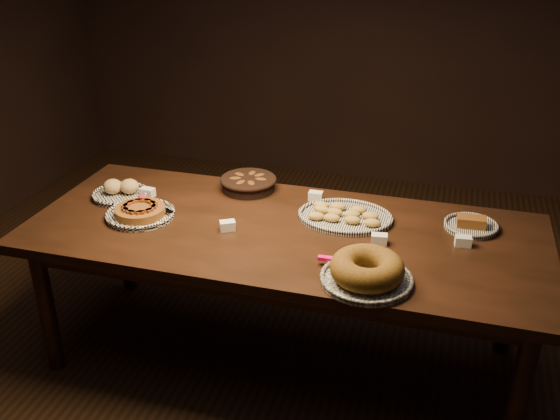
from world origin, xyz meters
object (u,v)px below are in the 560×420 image
(buffet_table, at_px, (283,243))
(apple_tart_plate, at_px, (140,212))
(madeleine_platter, at_px, (344,216))
(bundt_cake_plate, at_px, (367,271))

(buffet_table, bearing_deg, apple_tart_plate, -174.32)
(madeleine_platter, bearing_deg, bundt_cake_plate, -83.48)
(apple_tart_plate, xyz_separation_m, madeleine_platter, (0.95, 0.25, -0.00))
(buffet_table, height_order, madeleine_platter, madeleine_platter)
(apple_tart_plate, bearing_deg, bundt_cake_plate, -8.11)
(madeleine_platter, relative_size, bundt_cake_plate, 1.12)
(apple_tart_plate, height_order, bundt_cake_plate, bundt_cake_plate)
(bundt_cake_plate, bearing_deg, buffet_table, 128.16)
(apple_tart_plate, relative_size, bundt_cake_plate, 0.83)
(buffet_table, distance_m, apple_tart_plate, 0.71)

